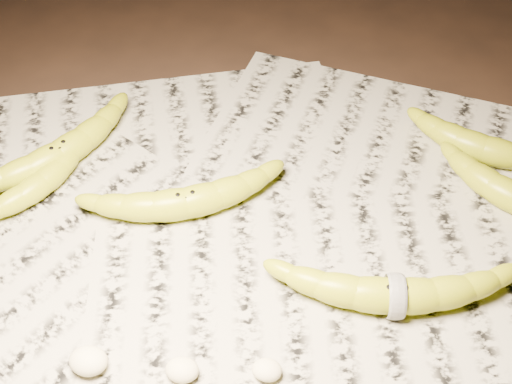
% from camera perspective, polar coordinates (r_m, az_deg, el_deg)
% --- Properties ---
extents(ground, '(3.00, 3.00, 0.00)m').
position_cam_1_polar(ground, '(0.85, -0.11, -4.26)').
color(ground, black).
rests_on(ground, ground).
extents(newspaper_patch, '(0.90, 0.70, 0.01)m').
position_cam_1_polar(newspaper_patch, '(0.84, -0.43, -4.61)').
color(newspaper_patch, '#A19E8A').
rests_on(newspaper_patch, ground).
extents(banana_left_a, '(0.18, 0.22, 0.04)m').
position_cam_1_polar(banana_left_a, '(0.95, -15.51, 3.06)').
color(banana_left_a, '#B4AB16').
rests_on(banana_left_a, newspaper_patch).
extents(banana_left_b, '(0.12, 0.18, 0.03)m').
position_cam_1_polar(banana_left_b, '(0.92, -16.77, 0.88)').
color(banana_left_b, '#B4AB16').
rests_on(banana_left_b, newspaper_patch).
extents(banana_center, '(0.23, 0.15, 0.04)m').
position_cam_1_polar(banana_center, '(0.86, -5.64, -0.70)').
color(banana_center, '#B4AB16').
rests_on(banana_center, newspaper_patch).
extents(banana_taped, '(0.25, 0.10, 0.04)m').
position_cam_1_polar(banana_taped, '(0.78, 11.07, -8.01)').
color(banana_taped, '#B4AB16').
rests_on(banana_taped, newspaper_patch).
extents(banana_upper_b, '(0.20, 0.11, 0.04)m').
position_cam_1_polar(banana_upper_b, '(0.97, 17.87, 3.45)').
color(banana_upper_b, '#B4AB16').
rests_on(banana_upper_b, newspaper_patch).
extents(measuring_tape, '(0.01, 0.05, 0.05)m').
position_cam_1_polar(measuring_tape, '(0.78, 11.07, -8.01)').
color(measuring_tape, white).
rests_on(measuring_tape, newspaper_patch).
extents(flesh_chunk_a, '(0.04, 0.03, 0.02)m').
position_cam_1_polar(flesh_chunk_a, '(0.76, -13.31, -12.87)').
color(flesh_chunk_a, beige).
rests_on(flesh_chunk_a, newspaper_patch).
extents(flesh_chunk_b, '(0.03, 0.03, 0.02)m').
position_cam_1_polar(flesh_chunk_b, '(0.74, -5.95, -13.83)').
color(flesh_chunk_b, beige).
rests_on(flesh_chunk_b, newspaper_patch).
extents(flesh_chunk_c, '(0.03, 0.03, 0.02)m').
position_cam_1_polar(flesh_chunk_c, '(0.74, 0.89, -13.91)').
color(flesh_chunk_c, beige).
rests_on(flesh_chunk_c, newspaper_patch).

